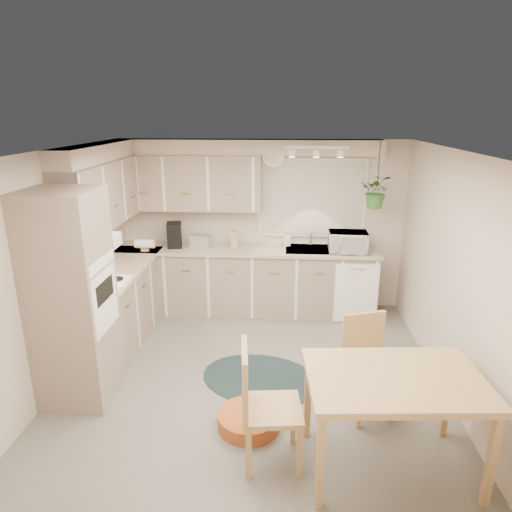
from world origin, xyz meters
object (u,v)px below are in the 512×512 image
chair_left (272,406)px  chair_back (371,368)px  dining_table (391,423)px  microwave (348,240)px  pet_bed (249,420)px  braided_rug (261,378)px

chair_left → chair_back: chair_left is taller
dining_table → chair_back: size_ratio=1.40×
chair_back → microwave: bearing=-107.5°
pet_bed → microwave: bearing=65.0°
dining_table → chair_back: bearing=92.9°
pet_bed → microwave: (1.14, 2.45, 1.05)m
pet_bed → braided_rug: bearing=85.4°
chair_left → braided_rug: 1.30m
dining_table → microwave: size_ratio=2.61×
chair_back → microwave: size_ratio=1.86×
microwave → pet_bed: bearing=-114.0°
dining_table → microwave: 2.96m
chair_left → microwave: microwave is taller
chair_back → braided_rug: size_ratio=0.74×
braided_rug → dining_table: bearing=-48.0°
braided_rug → microwave: size_ratio=2.53×
dining_table → pet_bed: bearing=159.6°
dining_table → braided_rug: size_ratio=1.03×
pet_bed → chair_back: bearing=13.9°
chair_left → braided_rug: chair_left is taller
chair_left → chair_back: size_ratio=1.08×
chair_left → pet_bed: 0.64m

